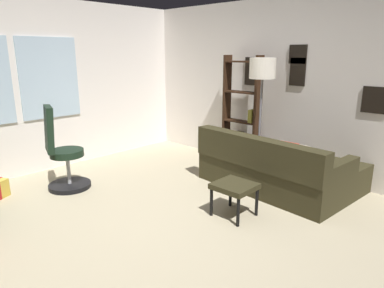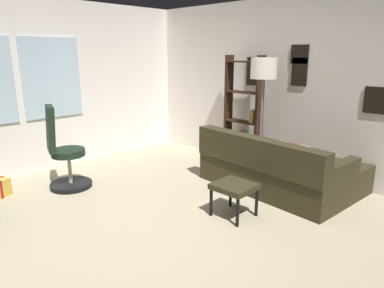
{
  "view_description": "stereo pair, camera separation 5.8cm",
  "coord_description": "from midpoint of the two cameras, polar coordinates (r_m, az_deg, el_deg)",
  "views": [
    {
      "loc": [
        -2.26,
        -2.49,
        1.81
      ],
      "look_at": [
        0.53,
        0.16,
        0.78
      ],
      "focal_mm": 32.52,
      "sensor_mm": 36.0,
      "label": 1
    },
    {
      "loc": [
        -2.22,
        -2.53,
        1.81
      ],
      "look_at": [
        0.53,
        0.16,
        0.78
      ],
      "focal_mm": 32.52,
      "sensor_mm": 36.0,
      "label": 2
    }
  ],
  "objects": [
    {
      "name": "floor_lamp",
      "position": [
        4.93,
        11.1,
        10.69
      ],
      "size": [
        0.36,
        0.36,
        1.73
      ],
      "color": "slate",
      "rests_on": "ground_plane"
    },
    {
      "name": "ground_plane",
      "position": [
        3.84,
        -4.29,
        -14.04
      ],
      "size": [
        4.98,
        5.52,
        0.1
      ],
      "primitive_type": "cube",
      "color": "tan"
    },
    {
      "name": "bookshelf",
      "position": [
        5.65,
        7.83,
        4.15
      ],
      "size": [
        0.18,
        0.64,
        1.76
      ],
      "color": "black",
      "rests_on": "ground_plane"
    },
    {
      "name": "couch",
      "position": [
        4.79,
        14.22,
        -4.22
      ],
      "size": [
        1.57,
        2.05,
        0.78
      ],
      "color": "#2F2B18",
      "rests_on": "ground_plane"
    },
    {
      "name": "wall_back_with_windows",
      "position": [
        5.78,
        -24.02,
        8.58
      ],
      "size": [
        4.98,
        0.12,
        2.58
      ],
      "color": "white",
      "rests_on": "ground_plane"
    },
    {
      "name": "office_chair",
      "position": [
        4.96,
        -20.83,
        -1.97
      ],
      "size": [
        0.58,
        0.56,
        1.14
      ],
      "color": "black",
      "rests_on": "ground_plane"
    },
    {
      "name": "footstool",
      "position": [
        3.94,
        6.56,
        -7.24
      ],
      "size": [
        0.41,
        0.43,
        0.39
      ],
      "color": "#2F2B18",
      "rests_on": "ground_plane"
    },
    {
      "name": "wall_right_with_frames",
      "position": [
        5.42,
        15.92,
        8.9
      ],
      "size": [
        0.12,
        5.52,
        2.58
      ],
      "color": "white",
      "rests_on": "ground_plane"
    }
  ]
}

